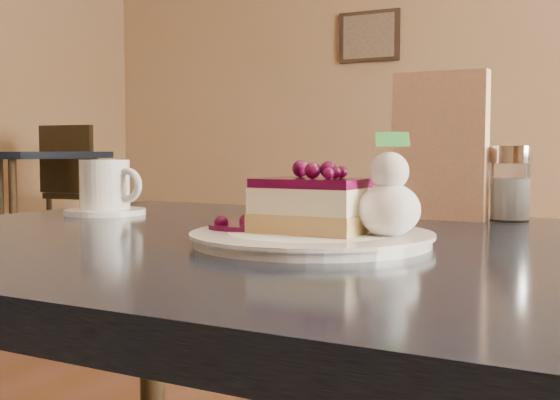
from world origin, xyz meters
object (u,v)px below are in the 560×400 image
at_px(cheesecake_slice, 312,206).
at_px(dessert_plate, 312,239).
at_px(main_table, 330,306).
at_px(coffee_set, 106,190).
at_px(bg_table_far_left, 8,263).

bearing_deg(cheesecake_slice, dessert_plate, 0.00).
height_order(main_table, coffee_set, coffee_set).
xyz_separation_m(coffee_set, bg_table_far_left, (-2.90, 2.35, -0.66)).
bearing_deg(main_table, bg_table_far_left, 144.47).
bearing_deg(coffee_set, dessert_plate, -21.84).
bearing_deg(dessert_plate, main_table, 88.93).
relative_size(dessert_plate, coffee_set, 1.86).
xyz_separation_m(main_table, bg_table_far_left, (-3.32, 2.47, -0.55)).
xyz_separation_m(cheesecake_slice, coffee_set, (-0.42, 0.17, -0.00)).
relative_size(main_table, cheesecake_slice, 9.99).
bearing_deg(main_table, dessert_plate, -90.00).
height_order(dessert_plate, coffee_set, coffee_set).
height_order(dessert_plate, bg_table_far_left, bg_table_far_left).
relative_size(cheesecake_slice, coffee_set, 0.87).
height_order(dessert_plate, cheesecake_slice, cheesecake_slice).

